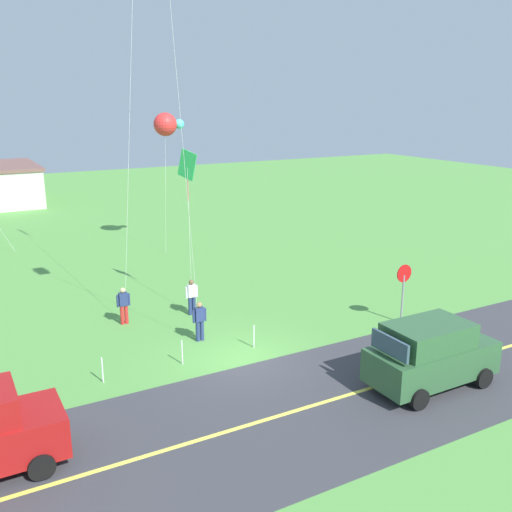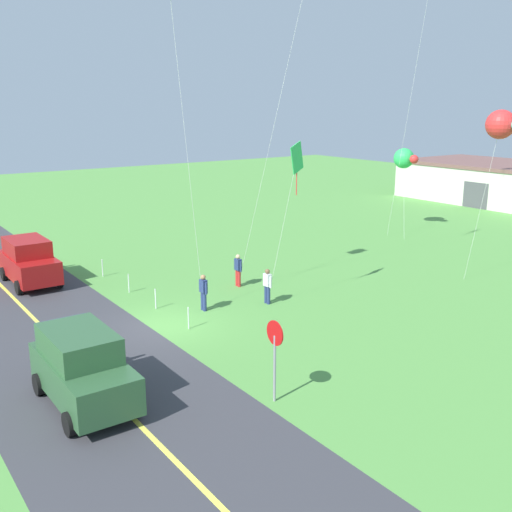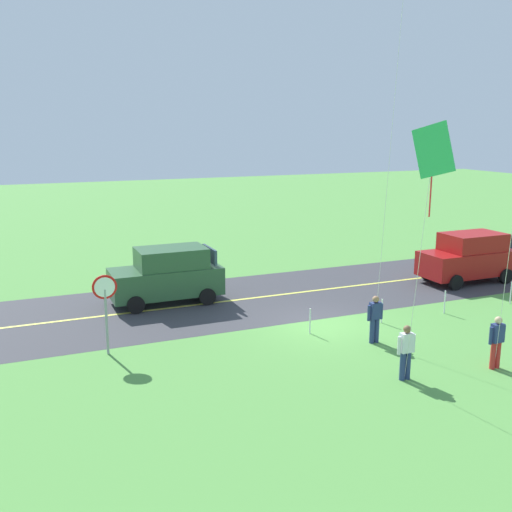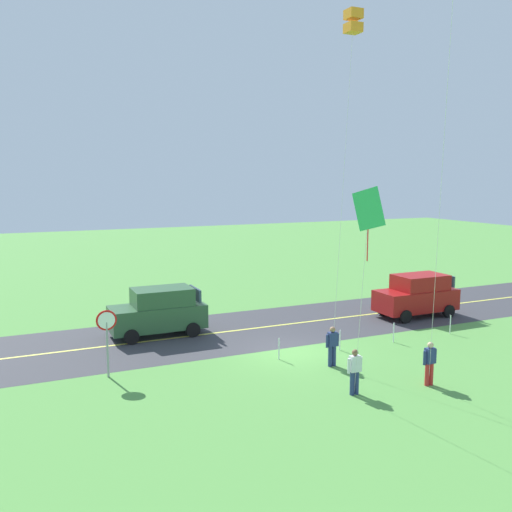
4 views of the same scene
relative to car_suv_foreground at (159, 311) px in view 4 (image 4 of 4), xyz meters
name	(u,v)px [view 4 (image 4 of 4)]	position (x,y,z in m)	size (l,w,h in m)	color
ground_plane	(290,353)	(-4.46, 4.79, -1.20)	(120.00, 120.00, 0.10)	#549342
asphalt_road	(253,329)	(-4.46, 0.79, -1.15)	(120.00, 7.00, 0.00)	#38383D
road_centre_stripe	(253,328)	(-4.46, 0.79, -1.15)	(120.00, 0.16, 0.00)	#E5E04C
car_suv_foreground	(159,311)	(0.00, 0.00, 0.00)	(4.40, 2.12, 2.24)	#2D5633
car_parked_west_near	(417,295)	(-13.52, 2.10, 0.00)	(4.40, 2.12, 2.24)	maroon
stop_sign	(107,330)	(3.15, 4.70, 0.65)	(0.76, 0.08, 2.56)	gray
person_adult_near	(332,345)	(-5.11, 7.09, -0.29)	(0.58, 0.22, 1.60)	navy
person_adult_companion	(355,370)	(-4.26, 9.87, -0.29)	(0.58, 0.22, 1.60)	navy
person_child_watcher	(430,362)	(-7.19, 10.26, -0.29)	(0.58, 0.22, 1.60)	red
kite_red_low	(353,23)	(-6.15, 6.46, 12.05)	(1.33, 0.92, 13.69)	silver
kite_blue_mid	(368,213)	(-3.79, 11.05, 5.17)	(0.73, 1.75, 7.13)	silver
fence_post_0	(450,325)	(-12.67, 5.49, -0.70)	(0.05, 0.05, 0.90)	silver
fence_post_1	(394,333)	(-9.35, 5.49, -0.70)	(0.05, 0.05, 0.90)	silver
fence_post_2	(340,340)	(-6.50, 5.49, -0.70)	(0.05, 0.05, 0.90)	silver
fence_post_3	(279,349)	(-3.57, 5.49, -0.70)	(0.05, 0.05, 0.90)	silver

